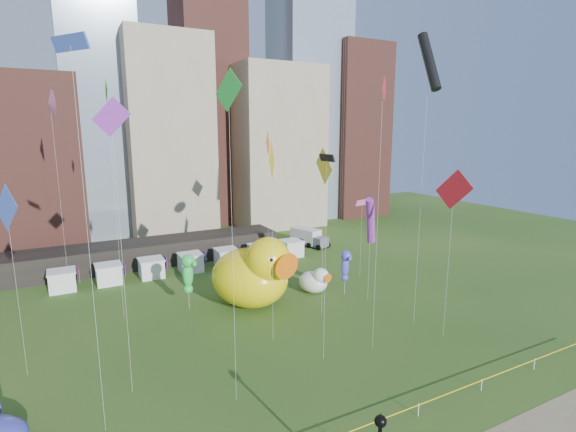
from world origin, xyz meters
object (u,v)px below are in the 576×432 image
seahorse_green (188,271)px  seahorse_purple (346,263)px  small_duck (315,281)px  big_duck (254,274)px  box_truck (308,237)px

seahorse_green → seahorse_purple: (16.65, -3.99, -0.54)m
seahorse_purple → small_duck: bearing=147.6°
big_duck → small_duck: bearing=-18.2°
big_duck → seahorse_green: 6.68m
seahorse_purple → box_truck: seahorse_purple is taller
big_duck → seahorse_purple: (10.42, -1.68, 0.07)m
box_truck → seahorse_purple: bearing=-127.6°
box_truck → seahorse_green: bearing=-163.8°
small_duck → seahorse_purple: size_ratio=0.86×
big_duck → small_duck: size_ratio=2.52×
seahorse_green → small_duck: bearing=-30.1°
big_duck → box_truck: (17.59, 18.68, -2.19)m
seahorse_green → seahorse_purple: seahorse_green is taller
big_duck → box_truck: size_ratio=1.65×
small_duck → seahorse_purple: bearing=-58.5°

